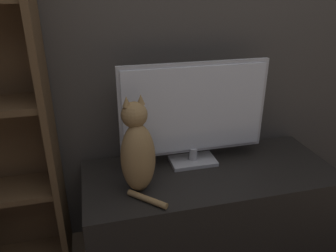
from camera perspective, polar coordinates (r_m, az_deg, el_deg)
The scene contains 4 objects.
wall_back at distance 1.77m, azimuth 4.98°, elevation 20.67°, with size 4.80×0.05×2.60m.
tv_stand at distance 1.86m, azimuth 7.01°, elevation -14.35°, with size 1.30×0.54×0.50m.
tv at distance 1.67m, azimuth 4.61°, elevation 2.37°, with size 0.77×0.15×0.55m.
cat at distance 1.48m, azimuth -5.36°, elevation -4.47°, with size 0.19×0.28×0.46m.
Camera 1 is at (-0.57, -0.44, 1.40)m, focal length 35.00 mm.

